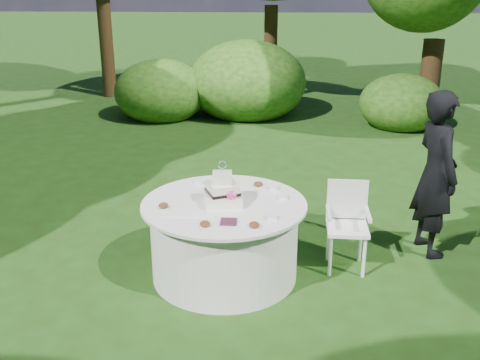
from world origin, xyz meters
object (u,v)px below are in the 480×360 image
at_px(napkins, 229,222).
at_px(chair, 347,218).
at_px(guest, 436,174).
at_px(cake, 223,192).
at_px(table, 224,239).

xyz_separation_m(napkins, chair, (1.12, 0.72, -0.26)).
bearing_deg(guest, cake, 94.59).
xyz_separation_m(napkins, guest, (2.04, 1.10, 0.09)).
xyz_separation_m(table, cake, (-0.01, -0.03, 0.50)).
distance_m(cake, chair, 1.30).
distance_m(guest, table, 2.27).
distance_m(napkins, table, 0.60).
height_order(napkins, cake, cake).
bearing_deg(napkins, guest, 28.29).
bearing_deg(table, guest, 17.10).
bearing_deg(guest, napkins, 105.23).
distance_m(table, cake, 0.50).
distance_m(guest, chair, 1.06).
xyz_separation_m(table, chair, (1.20, 0.28, 0.13)).
bearing_deg(napkins, chair, 32.92).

